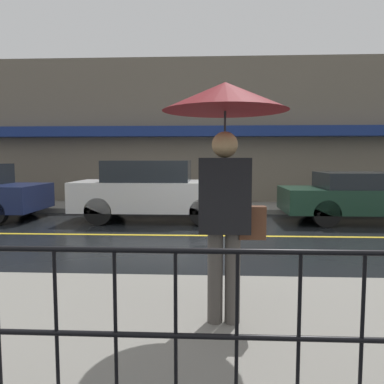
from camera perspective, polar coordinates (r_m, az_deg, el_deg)
name	(u,v)px	position (r m, az deg, el deg)	size (l,w,h in m)	color
ground_plane	(226,236)	(8.18, 5.27, -6.68)	(80.00, 80.00, 0.00)	black
sidewalk_near	(248,330)	(3.75, 8.47, -20.15)	(28.00, 2.83, 0.14)	gray
sidewalk_far	(221,207)	(12.34, 4.44, -2.35)	(28.00, 2.05, 0.14)	gray
lane_marking	(226,236)	(8.18, 5.27, -6.65)	(25.20, 0.12, 0.01)	gold
building_storefront	(221,132)	(13.41, 4.38, 9.06)	(28.00, 0.85, 5.19)	#706656
railing_foreground	(268,308)	(2.41, 11.52, -16.95)	(12.00, 0.04, 0.99)	black
pedestrian	(225,133)	(3.40, 5.12, 8.97)	(1.13, 1.13, 2.20)	#4C4742
car_white	(153,190)	(10.07, -5.92, 0.27)	(4.24, 1.71, 1.62)	silver
car_dark_green	(374,196)	(10.84, 25.96, -0.55)	(4.79, 1.76, 1.31)	#193828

